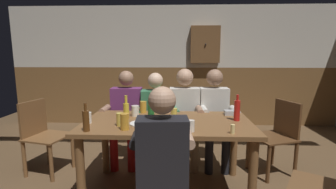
% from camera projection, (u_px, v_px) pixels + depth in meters
% --- Properties ---
extents(back_wall_upper, '(6.52, 0.12, 1.20)m').
position_uv_depth(back_wall_upper, '(173.00, 37.00, 4.91)').
color(back_wall_upper, silver).
extents(back_wall_wainscot, '(6.52, 0.12, 1.17)m').
position_uv_depth(back_wall_wainscot, '(173.00, 96.00, 5.10)').
color(back_wall_wainscot, brown).
rests_on(back_wall_wainscot, ground_plane).
extents(dining_table, '(1.70, 0.92, 0.76)m').
position_uv_depth(dining_table, '(167.00, 131.00, 2.54)').
color(dining_table, brown).
rests_on(dining_table, ground_plane).
extents(person_0, '(0.54, 0.49, 1.22)m').
position_uv_depth(person_0, '(126.00, 113.00, 3.24)').
color(person_0, '#6B2D66').
rests_on(person_0, ground_plane).
extents(person_1, '(0.57, 0.58, 1.19)m').
position_uv_depth(person_1, '(156.00, 115.00, 3.23)').
color(person_1, '#33724C').
rests_on(person_1, ground_plane).
extents(person_2, '(0.54, 0.50, 1.25)m').
position_uv_depth(person_2, '(185.00, 112.00, 3.21)').
color(person_2, silver).
rests_on(person_2, ground_plane).
extents(person_3, '(0.51, 0.51, 1.24)m').
position_uv_depth(person_3, '(215.00, 114.00, 3.19)').
color(person_3, silver).
rests_on(person_3, ground_plane).
extents(person_4, '(0.53, 0.55, 1.22)m').
position_uv_depth(person_4, '(162.00, 158.00, 1.88)').
color(person_4, black).
rests_on(person_4, ground_plane).
extents(chair_empty_near_left, '(0.56, 0.56, 0.88)m').
position_uv_depth(chair_empty_near_left, '(278.00, 135.00, 2.99)').
color(chair_empty_near_left, brown).
rests_on(chair_empty_near_left, ground_plane).
extents(chair_empty_far_end, '(0.53, 0.53, 0.88)m').
position_uv_depth(chair_empty_far_end, '(42.00, 134.00, 3.01)').
color(chair_empty_far_end, brown).
rests_on(chair_empty_far_end, ground_plane).
extents(table_candle, '(0.04, 0.04, 0.08)m').
position_uv_depth(table_candle, '(233.00, 129.00, 2.13)').
color(table_candle, '#F9E08C').
rests_on(table_candle, dining_table).
extents(condiment_caddy, '(0.14, 0.10, 0.05)m').
position_uv_depth(condiment_caddy, '(231.00, 113.00, 2.79)').
color(condiment_caddy, '#B2B7BC').
rests_on(condiment_caddy, dining_table).
extents(plate_0, '(0.23, 0.23, 0.01)m').
position_uv_depth(plate_0, '(142.00, 124.00, 2.41)').
color(plate_0, white).
rests_on(plate_0, dining_table).
extents(bottle_0, '(0.06, 0.06, 0.24)m').
position_uv_depth(bottle_0, '(126.00, 110.00, 2.63)').
color(bottle_0, gold).
rests_on(bottle_0, dining_table).
extents(bottle_1, '(0.07, 0.07, 0.24)m').
position_uv_depth(bottle_1, '(151.00, 108.00, 2.66)').
color(bottle_1, '#195923').
rests_on(bottle_1, dining_table).
extents(bottle_2, '(0.06, 0.06, 0.25)m').
position_uv_depth(bottle_2, '(86.00, 120.00, 2.19)').
color(bottle_2, '#593314').
rests_on(bottle_2, dining_table).
extents(bottle_3, '(0.06, 0.06, 0.27)m').
position_uv_depth(bottle_3, '(237.00, 110.00, 2.53)').
color(bottle_3, red).
rests_on(bottle_3, dining_table).
extents(pint_glass_0, '(0.08, 0.08, 0.12)m').
position_uv_depth(pint_glass_0, '(135.00, 111.00, 2.73)').
color(pint_glass_0, white).
rests_on(pint_glass_0, dining_table).
extents(pint_glass_1, '(0.07, 0.07, 0.12)m').
position_uv_depth(pint_glass_1, '(120.00, 119.00, 2.36)').
color(pint_glass_1, '#E5C64C').
rests_on(pint_glass_1, dining_table).
extents(pint_glass_2, '(0.06, 0.06, 0.10)m').
position_uv_depth(pint_glass_2, '(191.00, 126.00, 2.19)').
color(pint_glass_2, white).
rests_on(pint_glass_2, dining_table).
extents(pint_glass_3, '(0.08, 0.08, 0.13)m').
position_uv_depth(pint_glass_3, '(143.00, 107.00, 2.88)').
color(pint_glass_3, gold).
rests_on(pint_glass_3, dining_table).
extents(pint_glass_4, '(0.06, 0.06, 0.15)m').
position_uv_depth(pint_glass_4, '(174.00, 116.00, 2.45)').
color(pint_glass_4, '#E5C64C').
rests_on(pint_glass_4, dining_table).
extents(pint_glass_5, '(0.07, 0.07, 0.11)m').
position_uv_depth(pint_glass_5, '(88.00, 118.00, 2.45)').
color(pint_glass_5, white).
rests_on(pint_glass_5, dining_table).
extents(pint_glass_6, '(0.08, 0.08, 0.15)m').
position_uv_depth(pint_glass_6, '(125.00, 122.00, 2.23)').
color(pint_glass_6, gold).
rests_on(pint_glass_6, dining_table).
extents(wall_dart_cabinet, '(0.56, 0.15, 0.70)m').
position_uv_depth(wall_dart_cabinet, '(205.00, 44.00, 4.78)').
color(wall_dart_cabinet, brown).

